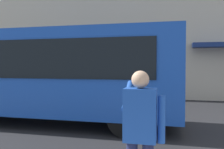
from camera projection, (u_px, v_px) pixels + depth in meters
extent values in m
plane|color=#232326|center=(163.00, 126.00, 7.78)|extent=(60.00, 60.00, 0.00)
cube|color=#1947AD|center=(44.00, 72.00, 8.29)|extent=(9.00, 2.50, 2.60)
cube|color=black|center=(22.00, 59.00, 7.06)|extent=(7.60, 0.06, 1.10)
cylinder|color=black|center=(137.00, 106.00, 8.69)|extent=(1.00, 0.28, 1.00)
cylinder|color=black|center=(126.00, 119.00, 6.56)|extent=(1.00, 0.28, 1.00)
cube|color=#1E4CAD|center=(140.00, 115.00, 3.06)|extent=(0.40, 0.24, 0.66)
sphere|color=#D8A884|center=(140.00, 80.00, 3.04)|extent=(0.22, 0.22, 0.22)
cylinder|color=#1E4CAD|center=(161.00, 119.00, 3.00)|extent=(0.09, 0.09, 0.58)
cylinder|color=#1E4CAD|center=(128.00, 95.00, 3.25)|extent=(0.09, 0.48, 0.37)
cube|color=black|center=(136.00, 80.00, 3.36)|extent=(0.07, 0.01, 0.14)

